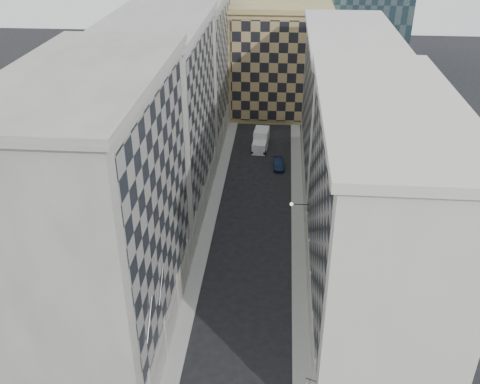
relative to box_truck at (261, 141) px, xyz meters
The scene contains 13 objects.
sidewalk_west 21.94m from the box_truck, 103.45° to the right, with size 1.50×100.00×0.15m, color #979691.
sidewalk_east 22.01m from the box_truck, 75.77° to the right, with size 1.50×100.00×0.15m, color #979691.
bldg_left_a 43.04m from the box_truck, 104.90° to the right, with size 10.80×22.80×23.70m.
bldg_left_b 23.50m from the box_truck, 120.36° to the right, with size 10.80×22.80×22.70m.
bldg_left_c 14.85m from the box_truck, 161.02° to the left, with size 10.80×22.80×21.70m.
bldg_right_a 39.02m from the box_truck, 73.10° to the right, with size 10.80×26.80×20.70m.
bldg_right_b 16.82m from the box_truck, 40.12° to the right, with size 10.80×28.80×19.70m.
tan_block 18.63m from the box_truck, 82.60° to the left, with size 16.80×14.80×18.80m.
flagpoles_left 46.17m from the box_truck, 97.23° to the right, with size 0.10×6.33×2.33m.
bracket_lamp 28.13m from the box_truck, 80.58° to the right, with size 1.98×0.36×0.36m.
box_truck is the anchor object (origin of this frame).
dark_car 7.13m from the box_truck, 66.55° to the right, with size 1.39×3.99×1.31m, color black.
shop_sign 48.70m from the box_truck, 83.42° to the right, with size 0.75×0.66×0.76m.
Camera 1 is at (2.74, -23.74, 34.12)m, focal length 40.00 mm.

